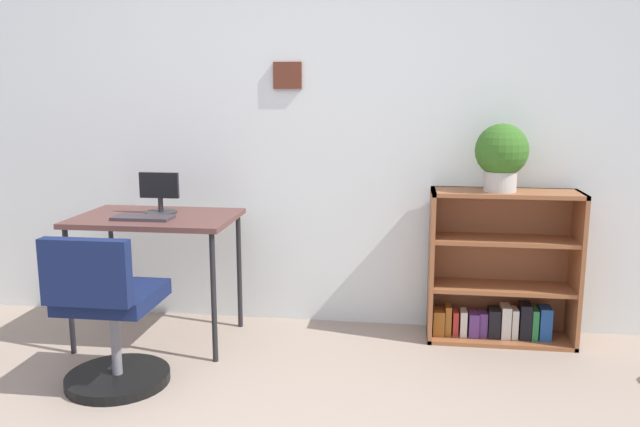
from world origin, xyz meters
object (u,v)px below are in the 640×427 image
object	(u,v)px
desk	(156,227)
monitor	(160,195)
office_chair	(109,322)
bookshelf_low	(500,275)
keyboard	(143,218)
potted_plant_on_shelf	(502,154)

from	to	relation	value
desk	monitor	xyz separation A→B (m)	(0.00, 0.06, 0.18)
office_chair	bookshelf_low	bearing A→B (deg)	25.54
desk	bookshelf_low	world-z (taller)	bookshelf_low
desk	keyboard	xyz separation A→B (m)	(-0.03, -0.11, 0.07)
desk	potted_plant_on_shelf	size ratio (longest dim) A/B	2.37
desk	keyboard	bearing A→B (deg)	-104.89
monitor	desk	bearing A→B (deg)	-93.32
desk	potted_plant_on_shelf	distance (m)	2.03
monitor	keyboard	world-z (taller)	monitor
office_chair	keyboard	bearing A→B (deg)	93.42
monitor	bookshelf_low	xyz separation A→B (m)	(2.00, 0.24, -0.48)
monitor	keyboard	bearing A→B (deg)	-100.78
keyboard	bookshelf_low	distance (m)	2.11
monitor	office_chair	distance (m)	0.89
desk	monitor	size ratio (longest dim) A/B	3.74
office_chair	potted_plant_on_shelf	bearing A→B (deg)	24.63
bookshelf_low	monitor	bearing A→B (deg)	-173.21
bookshelf_low	keyboard	bearing A→B (deg)	-168.42
keyboard	bookshelf_low	xyz separation A→B (m)	(2.03, 0.42, -0.37)
potted_plant_on_shelf	bookshelf_low	bearing A→B (deg)	56.35
monitor	bookshelf_low	bearing A→B (deg)	6.79
monitor	keyboard	size ratio (longest dim) A/B	0.74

